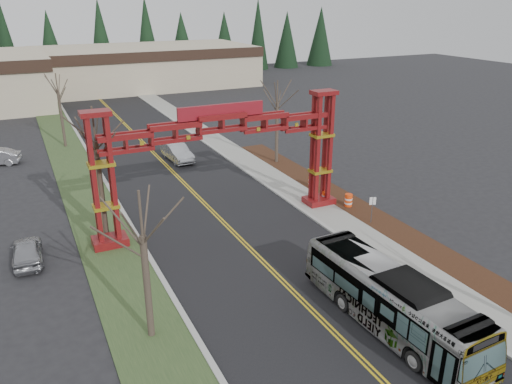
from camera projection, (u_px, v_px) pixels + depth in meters
road at (192, 191)px, 41.68m from camera, size 12.00×110.00×0.02m
lane_line_left at (191, 191)px, 41.62m from camera, size 0.12×100.00×0.01m
lane_line_right at (194, 191)px, 41.72m from camera, size 0.12×100.00×0.01m
curb_right at (258, 180)px, 44.15m from camera, size 0.30×110.00×0.15m
sidewalk_right at (273, 177)px, 44.73m from camera, size 2.60×110.00×0.14m
landscape_strip at (411, 240)px, 33.21m from camera, size 2.60×50.00×0.12m
grass_median at (93, 207)px, 38.43m from camera, size 4.00×110.00×0.08m
curb_left at (118, 203)px, 39.16m from camera, size 0.30×110.00×0.15m
gateway_arch at (222, 143)px, 33.64m from camera, size 18.20×1.60×8.90m
retail_building_east at (145, 66)px, 90.57m from camera, size 38.00×20.30×7.00m
conifer_treeline at (78, 46)px, 95.65m from camera, size 116.10×5.60×13.00m
transit_bus at (391, 300)px, 24.02m from camera, size 2.99×11.05×3.05m
silver_sedan at (177, 152)px, 49.30m from camera, size 2.09×5.15×1.66m
parked_car_near_a at (27, 251)px, 30.30m from camera, size 1.90×4.38×1.47m
bare_tree_median_near at (143, 237)px, 21.96m from camera, size 3.27×3.27×7.47m
bare_tree_median_mid at (96, 142)px, 31.23m from camera, size 3.39×3.39×8.95m
bare_tree_median_far at (58, 93)px, 52.05m from camera, size 2.98×2.98×7.88m
bare_tree_right_far at (277, 103)px, 46.81m from camera, size 3.16×3.16×8.01m
street_sign at (372, 205)px, 35.17m from camera, size 0.45×0.20×2.05m
barrel_south at (348, 201)px, 38.30m from camera, size 0.59×0.59×1.10m
barrel_mid at (325, 197)px, 39.20m from camera, size 0.52×0.52×0.96m
barrel_north at (311, 182)px, 42.40m from camera, size 0.54×0.54×1.00m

